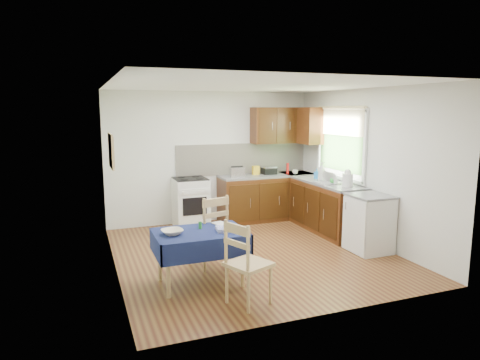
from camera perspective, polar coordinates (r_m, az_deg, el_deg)
name	(u,v)px	position (r m, az deg, el deg)	size (l,w,h in m)	color
floor	(253,253)	(6.60, 1.69, -9.71)	(4.20, 4.20, 0.00)	#4D2414
ceiling	(253,85)	(6.25, 1.80, 12.52)	(4.00, 4.20, 0.02)	white
wall_back	(211,157)	(8.26, -3.86, 3.05)	(4.00, 0.02, 2.50)	silver
wall_front	(332,199)	(4.46, 12.14, -2.55)	(4.00, 0.02, 2.50)	silver
wall_left	(112,180)	(5.84, -16.69, 0.05)	(0.02, 4.20, 2.50)	white
wall_right	(366,166)	(7.30, 16.41, 1.85)	(0.02, 4.20, 2.50)	silver
base_cabinets	(294,202)	(8.14, 7.16, -2.96)	(1.90, 2.30, 0.86)	#372009
worktop_back	(267,175)	(8.40, 3.64, 0.61)	(1.90, 0.60, 0.04)	slate
worktop_right	(328,183)	(7.71, 11.59, -0.36)	(0.60, 1.70, 0.04)	slate
worktop_corner	(297,174)	(8.69, 7.54, 0.83)	(0.60, 0.60, 0.04)	slate
splashback	(243,159)	(8.47, 0.39, 2.88)	(2.70, 0.02, 0.60)	beige
upper_cabinets	(290,125)	(8.52, 6.64, 7.24)	(1.20, 0.85, 0.70)	#372009
stove	(191,202)	(7.97, -6.60, -2.99)	(0.60, 0.61, 0.92)	silver
window	(341,139)	(7.81, 13.27, 5.40)	(0.04, 1.48, 1.26)	#2C4E20
fridge	(369,223)	(6.84, 16.87, -5.56)	(0.58, 0.60, 0.89)	silver
corkboard	(111,151)	(6.10, -16.78, 3.73)	(0.04, 0.62, 0.47)	tan
dining_table	(200,240)	(5.36, -5.36, -7.91)	(1.12, 0.76, 0.67)	#101743
chair_far	(210,229)	(5.92, -3.97, -6.54)	(0.55, 0.55, 1.01)	tan
chair_near	(246,261)	(4.79, 0.74, -10.70)	(0.56, 0.56, 0.97)	tan
toaster	(237,172)	(8.04, -0.42, 1.08)	(0.28, 0.17, 0.21)	silver
sandwich_press	(269,170)	(8.45, 3.87, 1.31)	(0.26, 0.23, 0.15)	black
sauce_bottle	(288,169)	(8.49, 6.37, 1.53)	(0.05, 0.05, 0.22)	red
yellow_packet	(256,170)	(8.37, 2.12, 1.31)	(0.13, 0.09, 0.17)	yellow
dish_rack	(330,182)	(7.53, 11.87, -0.26)	(0.43, 0.33, 0.20)	gray
kettle	(348,179)	(7.24, 14.15, 0.13)	(0.17, 0.17, 0.29)	silver
cup	(295,172)	(8.49, 7.37, 1.07)	(0.11, 0.11, 0.09)	silver
soap_bottle_a	(322,172)	(7.75, 10.84, 1.11)	(0.13, 0.13, 0.33)	silver
soap_bottle_b	(317,174)	(7.98, 10.20, 0.83)	(0.08, 0.09, 0.18)	blue
soap_bottle_c	(334,179)	(7.49, 12.36, 0.10)	(0.12, 0.12, 0.16)	green
plate_bowl	(172,232)	(5.23, -9.03, -6.86)	(0.25, 0.25, 0.06)	beige
book	(215,225)	(5.59, -3.35, -5.96)	(0.15, 0.21, 0.02)	white
spice_jar	(200,225)	(5.44, -5.33, -6.02)	(0.04, 0.04, 0.09)	#23802E
tea_towel	(227,229)	(5.33, -1.73, -6.53)	(0.26, 0.21, 0.05)	navy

